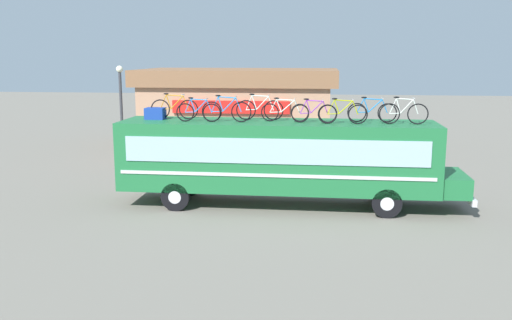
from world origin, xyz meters
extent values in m
plane|color=slate|center=(0.00, 0.00, 0.00)|extent=(120.00, 120.00, 0.00)
cube|color=#1E6B38|center=(0.00, 0.00, 1.91)|extent=(11.49, 2.54, 2.48)
cube|color=#1E6B38|center=(6.25, 0.00, 1.03)|extent=(1.01, 2.34, 0.72)
cube|color=#99B7C6|center=(0.00, -1.29, 2.27)|extent=(10.57, 0.04, 0.89)
cube|color=#99B7C6|center=(0.00, 1.29, 2.27)|extent=(10.57, 0.04, 0.89)
cube|color=silver|center=(0.00, -1.29, 1.42)|extent=(11.03, 0.03, 0.12)
cube|color=silver|center=(0.00, 1.29, 1.42)|extent=(11.03, 0.03, 0.12)
cube|color=silver|center=(6.81, 0.00, 0.59)|extent=(0.16, 2.42, 0.24)
cylinder|color=black|center=(3.91, -1.13, 0.51)|extent=(1.03, 0.28, 1.03)
cylinder|color=silver|center=(3.91, -1.13, 0.51)|extent=(0.46, 0.30, 0.46)
cylinder|color=black|center=(3.91, 1.13, 0.51)|extent=(1.03, 0.28, 1.03)
cylinder|color=silver|center=(3.91, 1.13, 0.51)|extent=(0.46, 0.30, 0.46)
cylinder|color=black|center=(-3.56, -1.13, 0.51)|extent=(1.03, 0.28, 1.03)
cylinder|color=silver|center=(-3.56, -1.13, 0.51)|extent=(0.46, 0.30, 0.46)
cylinder|color=black|center=(-3.56, 1.13, 0.51)|extent=(1.03, 0.28, 1.03)
cylinder|color=silver|center=(-3.56, 1.13, 0.51)|extent=(0.46, 0.30, 0.46)
cube|color=#193899|center=(-4.63, 0.23, 3.36)|extent=(0.71, 0.56, 0.43)
torus|color=black|center=(-4.46, 0.32, 3.52)|extent=(0.74, 0.04, 0.74)
torus|color=black|center=(-3.37, 0.32, 3.52)|extent=(0.74, 0.04, 0.74)
cylinder|color=orange|center=(-4.13, 0.32, 3.80)|extent=(0.21, 0.04, 0.53)
cylinder|color=orange|center=(-3.81, 0.32, 3.78)|extent=(0.50, 0.04, 0.51)
cylinder|color=orange|center=(-3.89, 0.32, 4.04)|extent=(0.65, 0.04, 0.07)
cylinder|color=orange|center=(-4.25, 0.32, 3.53)|extent=(0.41, 0.03, 0.05)
cylinder|color=orange|center=(-4.34, 0.32, 3.79)|extent=(0.27, 0.03, 0.55)
cylinder|color=orange|center=(-3.47, 0.32, 3.77)|extent=(0.23, 0.03, 0.52)
cylinder|color=silver|center=(-3.57, 0.32, 4.08)|extent=(0.03, 0.44, 0.03)
ellipsoid|color=black|center=(-4.22, 0.32, 4.10)|extent=(0.20, 0.08, 0.06)
torus|color=black|center=(-3.32, -0.39, 3.49)|extent=(0.67, 0.04, 0.67)
torus|color=black|center=(-2.34, -0.39, 3.49)|extent=(0.67, 0.04, 0.67)
cylinder|color=#197FDB|center=(-3.03, -0.39, 3.74)|extent=(0.19, 0.04, 0.48)
cylinder|color=#197FDB|center=(-2.73, -0.39, 3.72)|extent=(0.46, 0.04, 0.46)
cylinder|color=#197FDB|center=(-2.81, -0.39, 3.95)|extent=(0.59, 0.04, 0.07)
cylinder|color=#197FDB|center=(-3.13, -0.39, 3.50)|extent=(0.37, 0.03, 0.05)
cylinder|color=#197FDB|center=(-3.21, -0.39, 3.73)|extent=(0.24, 0.03, 0.50)
cylinder|color=#197FDB|center=(-2.43, -0.39, 3.71)|extent=(0.21, 0.03, 0.47)
cylinder|color=silver|center=(-2.52, -0.39, 3.99)|extent=(0.03, 0.44, 0.03)
ellipsoid|color=black|center=(-3.10, -0.39, 4.01)|extent=(0.20, 0.08, 0.06)
torus|color=black|center=(-2.35, -0.35, 3.52)|extent=(0.74, 0.04, 0.74)
torus|color=black|center=(-1.27, -0.35, 3.52)|extent=(0.74, 0.04, 0.74)
cylinder|color=#197FDB|center=(-2.02, -0.35, 3.80)|extent=(0.21, 0.04, 0.53)
cylinder|color=#197FDB|center=(-1.70, -0.35, 3.78)|extent=(0.50, 0.04, 0.51)
cylinder|color=#197FDB|center=(-1.78, -0.35, 4.04)|extent=(0.65, 0.04, 0.07)
cylinder|color=#197FDB|center=(-2.14, -0.35, 3.53)|extent=(0.41, 0.03, 0.05)
cylinder|color=#197FDB|center=(-2.23, -0.35, 3.79)|extent=(0.26, 0.03, 0.55)
cylinder|color=#197FDB|center=(-1.36, -0.35, 3.77)|extent=(0.22, 0.03, 0.52)
cylinder|color=silver|center=(-1.46, -0.35, 4.07)|extent=(0.03, 0.44, 0.03)
ellipsoid|color=black|center=(-2.11, -0.35, 4.10)|extent=(0.20, 0.08, 0.06)
torus|color=black|center=(-1.20, 0.42, 3.52)|extent=(0.74, 0.04, 0.74)
torus|color=black|center=(-0.17, 0.42, 3.52)|extent=(0.74, 0.04, 0.74)
cylinder|color=white|center=(-0.89, 0.42, 3.80)|extent=(0.20, 0.04, 0.53)
cylinder|color=white|center=(-0.58, 0.42, 3.78)|extent=(0.48, 0.04, 0.51)
cylinder|color=white|center=(-0.67, 0.42, 4.05)|extent=(0.62, 0.04, 0.07)
cylinder|color=white|center=(-1.01, 0.42, 3.53)|extent=(0.39, 0.03, 0.05)
cylinder|color=white|center=(-1.09, 0.42, 3.79)|extent=(0.25, 0.03, 0.55)
cylinder|color=white|center=(-0.26, 0.42, 3.77)|extent=(0.22, 0.03, 0.52)
cylinder|color=silver|center=(-0.36, 0.42, 4.08)|extent=(0.03, 0.44, 0.03)
ellipsoid|color=black|center=(-0.98, 0.42, 4.10)|extent=(0.20, 0.08, 0.06)
torus|color=black|center=(-0.27, 0.05, 3.48)|extent=(0.66, 0.04, 0.66)
torus|color=black|center=(0.82, 0.05, 3.48)|extent=(0.66, 0.04, 0.66)
cylinder|color=white|center=(0.06, 0.05, 3.73)|extent=(0.21, 0.04, 0.47)
cylinder|color=white|center=(0.38, 0.05, 3.71)|extent=(0.50, 0.04, 0.45)
cylinder|color=white|center=(0.30, 0.05, 3.94)|extent=(0.66, 0.04, 0.07)
cylinder|color=white|center=(-0.06, 0.05, 3.49)|extent=(0.42, 0.03, 0.05)
cylinder|color=white|center=(-0.15, 0.05, 3.72)|extent=(0.27, 0.03, 0.49)
cylinder|color=white|center=(0.72, 0.05, 3.70)|extent=(0.23, 0.03, 0.46)
cylinder|color=silver|center=(0.62, 0.05, 3.97)|extent=(0.03, 0.44, 0.03)
ellipsoid|color=black|center=(-0.03, 0.05, 3.99)|extent=(0.20, 0.08, 0.06)
torus|color=black|center=(0.84, -0.19, 3.48)|extent=(0.65, 0.04, 0.65)
torus|color=black|center=(1.82, -0.19, 3.48)|extent=(0.65, 0.04, 0.65)
cylinder|color=purple|center=(1.14, -0.19, 3.72)|extent=(0.19, 0.04, 0.46)
cylinder|color=purple|center=(1.43, -0.19, 3.71)|extent=(0.46, 0.04, 0.45)
cylinder|color=purple|center=(1.35, -0.19, 3.94)|extent=(0.59, 0.04, 0.07)
cylinder|color=purple|center=(1.03, -0.19, 3.49)|extent=(0.37, 0.03, 0.05)
cylinder|color=purple|center=(0.95, -0.19, 3.71)|extent=(0.24, 0.03, 0.49)
cylinder|color=purple|center=(1.73, -0.19, 3.70)|extent=(0.21, 0.03, 0.45)
cylinder|color=silver|center=(1.65, -0.19, 3.97)|extent=(0.03, 0.44, 0.03)
ellipsoid|color=black|center=(1.06, -0.19, 3.99)|extent=(0.20, 0.08, 0.06)
torus|color=black|center=(1.81, -0.44, 3.49)|extent=(0.69, 0.04, 0.69)
torus|color=black|center=(2.87, -0.44, 3.49)|extent=(0.69, 0.04, 0.69)
cylinder|color=#B2B20C|center=(2.13, -0.44, 3.75)|extent=(0.20, 0.04, 0.49)
cylinder|color=#B2B20C|center=(2.44, -0.44, 3.74)|extent=(0.49, 0.04, 0.47)
cylinder|color=#B2B20C|center=(2.36, -0.44, 3.97)|extent=(0.63, 0.04, 0.07)
cylinder|color=#B2B20C|center=(2.01, -0.44, 3.50)|extent=(0.40, 0.03, 0.05)
cylinder|color=#B2B20C|center=(1.93, -0.44, 3.74)|extent=(0.26, 0.03, 0.51)
cylinder|color=#B2B20C|center=(2.77, -0.44, 3.73)|extent=(0.22, 0.03, 0.48)
cylinder|color=silver|center=(2.68, -0.44, 4.01)|extent=(0.03, 0.44, 0.03)
ellipsoid|color=black|center=(2.04, -0.44, 4.03)|extent=(0.20, 0.08, 0.06)
torus|color=black|center=(2.87, 0.22, 3.50)|extent=(0.69, 0.04, 0.69)
torus|color=black|center=(3.94, 0.22, 3.50)|extent=(0.69, 0.04, 0.69)
cylinder|color=#197FDB|center=(3.19, 0.22, 3.76)|extent=(0.21, 0.04, 0.49)
cylinder|color=#197FDB|center=(3.51, 0.22, 3.74)|extent=(0.50, 0.04, 0.47)
cylinder|color=#197FDB|center=(3.43, 0.22, 3.98)|extent=(0.65, 0.04, 0.07)
cylinder|color=#197FDB|center=(3.07, 0.22, 3.51)|extent=(0.41, 0.03, 0.05)
cylinder|color=#197FDB|center=(2.99, 0.22, 3.75)|extent=(0.26, 0.03, 0.51)
cylinder|color=#197FDB|center=(3.85, 0.22, 3.73)|extent=(0.22, 0.03, 0.48)
cylinder|color=silver|center=(3.75, 0.22, 4.01)|extent=(0.03, 0.44, 0.03)
ellipsoid|color=black|center=(3.11, 0.22, 4.04)|extent=(0.20, 0.08, 0.06)
torus|color=black|center=(3.97, -0.26, 3.52)|extent=(0.73, 0.04, 0.73)
torus|color=black|center=(4.94, -0.26, 3.52)|extent=(0.73, 0.04, 0.73)
cylinder|color=white|center=(4.26, -0.26, 3.79)|extent=(0.19, 0.04, 0.52)
cylinder|color=white|center=(4.55, -0.26, 3.78)|extent=(0.45, 0.04, 0.50)
cylinder|color=white|center=(4.47, -0.26, 4.03)|extent=(0.58, 0.04, 0.07)
cylinder|color=white|center=(4.15, -0.26, 3.53)|extent=(0.37, 0.03, 0.05)
cylinder|color=white|center=(4.08, -0.26, 3.78)|extent=(0.24, 0.03, 0.54)
cylinder|color=white|center=(4.85, -0.26, 3.77)|extent=(0.20, 0.03, 0.51)
cylinder|color=silver|center=(4.76, -0.26, 4.06)|extent=(0.03, 0.44, 0.03)
ellipsoid|color=black|center=(4.18, -0.26, 4.09)|extent=(0.20, 0.08, 0.06)
cube|color=tan|center=(-3.44, 13.68, 1.87)|extent=(10.96, 6.52, 3.74)
cube|color=brown|center=(-3.44, 13.68, 4.22)|extent=(11.84, 7.04, 0.95)
cube|color=red|center=(-3.44, 10.32, 2.70)|extent=(6.58, 0.16, 0.70)
cylinder|color=#38383D|center=(-8.02, 5.75, 2.39)|extent=(0.14, 0.14, 4.78)
sphere|color=#F2EDCC|center=(-8.02, 5.75, 4.87)|extent=(0.33, 0.33, 0.33)
camera|label=1|loc=(1.64, -20.09, 5.54)|focal=39.02mm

